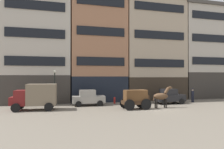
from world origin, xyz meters
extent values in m
plane|color=slate|center=(0.00, 0.00, 0.00)|extent=(120.00, 120.00, 0.00)
cube|color=#38332D|center=(-12.09, 9.57, 1.76)|extent=(8.07, 6.76, 3.53)
cube|color=#B7AD9E|center=(-12.09, 9.57, 8.51)|extent=(8.07, 6.76, 9.97)
cube|color=#47423D|center=(-12.09, 9.57, 13.74)|extent=(8.57, 7.26, 0.50)
cube|color=black|center=(-12.09, 6.13, 5.19)|extent=(6.78, 0.12, 1.10)
cube|color=black|center=(-12.09, 6.13, 8.51)|extent=(6.78, 0.12, 1.10)
cube|color=black|center=(-12.09, 6.13, 11.83)|extent=(6.78, 0.12, 1.10)
cube|color=black|center=(-4.19, 9.57, 1.69)|extent=(7.43, 6.76, 3.37)
cube|color=#9E6B4C|center=(-4.19, 9.57, 9.16)|extent=(7.43, 6.76, 11.59)
cube|color=black|center=(-4.19, 6.13, 5.30)|extent=(6.24, 0.12, 1.10)
cube|color=black|center=(-4.19, 6.13, 9.16)|extent=(6.24, 0.12, 1.10)
cube|color=black|center=(-4.19, 6.13, 13.03)|extent=(6.24, 0.12, 1.10)
cube|color=#33281E|center=(4.14, 9.57, 1.63)|extent=(8.95, 6.76, 3.26)
cube|color=tan|center=(4.14, 9.57, 9.10)|extent=(8.95, 6.76, 11.69)
cube|color=#47423D|center=(4.14, 9.57, 15.20)|extent=(9.45, 7.26, 0.50)
cube|color=black|center=(4.14, 6.13, 5.21)|extent=(7.51, 0.12, 1.10)
cube|color=black|center=(4.14, 6.13, 9.10)|extent=(7.51, 0.12, 1.10)
cube|color=black|center=(4.14, 6.13, 13.00)|extent=(7.51, 0.12, 1.10)
cube|color=#38332D|center=(12.45, 9.57, 1.99)|extent=(7.36, 6.76, 3.98)
cube|color=#B7AD9E|center=(12.45, 9.57, 9.07)|extent=(7.36, 6.76, 10.17)
cube|color=#47423D|center=(12.45, 9.57, 14.40)|extent=(7.86, 7.26, 0.50)
cube|color=black|center=(12.45, 6.13, 5.68)|extent=(6.19, 0.12, 1.10)
cube|color=black|center=(12.45, 6.13, 9.07)|extent=(6.19, 0.12, 1.10)
cube|color=black|center=(12.45, 6.13, 12.46)|extent=(6.19, 0.12, 1.10)
cube|color=#3D2819|center=(-1.82, 0.27, 0.70)|extent=(2.71, 1.32, 0.36)
cube|color=brown|center=(-1.82, 0.27, 1.43)|extent=(2.31, 1.13, 1.10)
cube|color=#3D2819|center=(-0.67, 0.29, 1.18)|extent=(0.41, 1.04, 0.50)
cylinder|color=black|center=(-0.93, 0.99, 0.55)|extent=(1.10, 0.09, 1.10)
cylinder|color=black|center=(-0.92, -0.43, 0.55)|extent=(1.10, 0.09, 1.10)
cylinder|color=black|center=(-2.73, 0.98, 0.55)|extent=(1.10, 0.09, 1.10)
cylinder|color=black|center=(-2.72, -0.44, 0.55)|extent=(1.10, 0.09, 1.10)
ellipsoid|color=#513823|center=(1.08, 0.27, 1.25)|extent=(1.71, 0.62, 0.70)
cylinder|color=#513823|center=(1.80, 0.28, 1.85)|extent=(0.67, 0.33, 0.76)
ellipsoid|color=#513823|center=(2.20, 0.29, 2.15)|extent=(0.56, 0.25, 0.30)
cylinder|color=#513823|center=(0.27, 0.27, 1.10)|extent=(0.27, 0.10, 0.65)
cylinder|color=black|center=(1.63, 0.46, 0.47)|extent=(0.14, 0.14, 0.95)
cylinder|color=black|center=(1.63, 0.10, 0.47)|extent=(0.14, 0.14, 0.95)
cylinder|color=black|center=(0.53, 0.45, 0.47)|extent=(0.14, 0.14, 0.95)
cylinder|color=black|center=(0.53, 0.09, 0.47)|extent=(0.14, 0.14, 0.95)
cube|color=maroon|center=(-12.92, 2.29, 1.27)|extent=(1.49, 1.78, 1.50)
cube|color=maroon|center=(-13.62, 2.33, 0.97)|extent=(0.98, 1.49, 0.80)
cube|color=#756651|center=(-11.12, 2.19, 1.57)|extent=(2.90, 2.05, 2.10)
cube|color=silver|center=(-13.37, 2.32, 1.52)|extent=(0.27, 1.37, 0.64)
cylinder|color=black|center=(-13.42, 1.37, 0.42)|extent=(0.85, 0.27, 0.84)
cylinder|color=black|center=(-13.32, 3.26, 0.42)|extent=(0.85, 0.27, 0.84)
cylinder|color=black|center=(-10.43, 1.20, 0.42)|extent=(0.85, 0.27, 0.84)
cylinder|color=black|center=(-10.32, 3.10, 0.42)|extent=(0.85, 0.27, 0.84)
cube|color=black|center=(3.80, 3.12, 0.73)|extent=(3.73, 1.66, 0.80)
cube|color=black|center=(3.65, 3.12, 1.48)|extent=(1.82, 1.47, 0.70)
cube|color=silver|center=(4.50, 3.13, 1.35)|extent=(0.36, 1.32, 0.56)
cylinder|color=black|center=(4.99, 3.98, 0.33)|extent=(0.66, 0.19, 0.66)
cylinder|color=black|center=(5.02, 2.30, 0.33)|extent=(0.66, 0.19, 0.66)
cylinder|color=black|center=(2.59, 3.94, 0.33)|extent=(0.66, 0.19, 0.66)
cylinder|color=black|center=(2.62, 2.26, 0.33)|extent=(0.66, 0.19, 0.66)
cube|color=gray|center=(-6.13, 4.03, 0.73)|extent=(3.74, 1.69, 0.80)
cube|color=gray|center=(-6.28, 4.04, 1.48)|extent=(1.84, 1.48, 0.70)
cube|color=silver|center=(-5.43, 4.02, 1.35)|extent=(0.37, 1.32, 0.56)
cylinder|color=black|center=(-4.91, 4.84, 0.33)|extent=(0.66, 0.20, 0.66)
cylinder|color=black|center=(-4.95, 3.16, 0.33)|extent=(0.66, 0.20, 0.66)
cylinder|color=black|center=(-7.31, 4.90, 0.33)|extent=(0.66, 0.20, 0.66)
cylinder|color=black|center=(-7.35, 3.22, 0.33)|extent=(0.66, 0.20, 0.66)
cylinder|color=black|center=(7.34, 3.55, 0.42)|extent=(0.16, 0.16, 0.85)
cylinder|color=black|center=(7.54, 3.55, 0.42)|extent=(0.16, 0.16, 0.85)
cylinder|color=black|center=(7.44, 3.55, 1.16)|extent=(0.48, 0.48, 0.62)
sphere|color=tan|center=(7.44, 3.55, 1.60)|extent=(0.22, 0.22, 0.22)
cylinder|color=black|center=(7.44, 3.55, 1.70)|extent=(0.28, 0.28, 0.02)
cylinder|color=black|center=(7.44, 3.55, 1.75)|extent=(0.18, 0.18, 0.09)
cylinder|color=black|center=(-9.92, 4.92, 1.90)|extent=(0.12, 0.12, 3.80)
sphere|color=silver|center=(-9.92, 4.92, 3.96)|extent=(0.32, 0.32, 0.32)
cylinder|color=maroon|center=(-2.77, 4.89, 0.35)|extent=(0.24, 0.24, 0.70)
sphere|color=maroon|center=(-2.77, 4.89, 0.72)|extent=(0.22, 0.22, 0.22)
camera|label=1|loc=(-9.64, -19.67, 3.40)|focal=33.03mm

